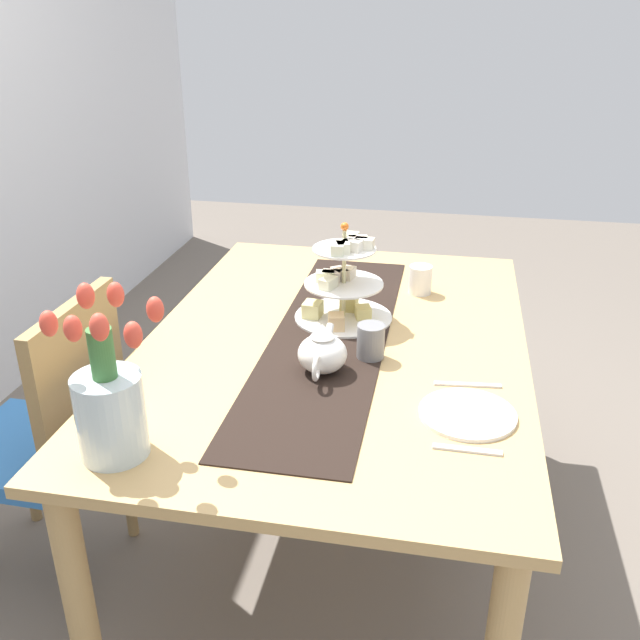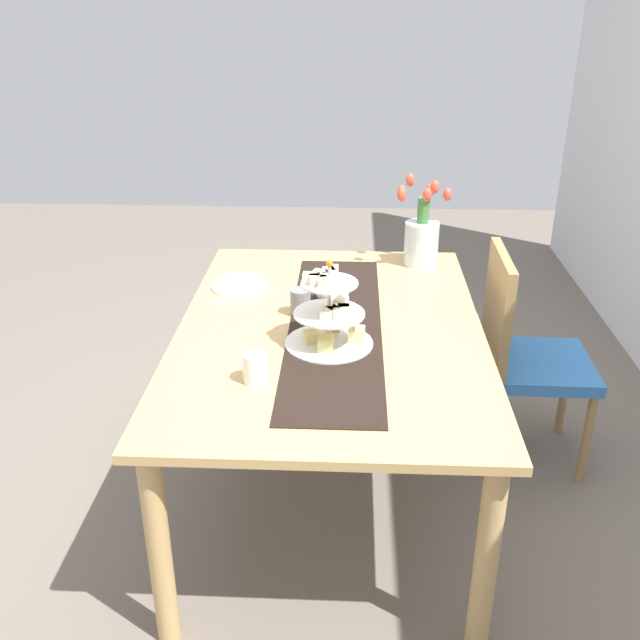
# 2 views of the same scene
# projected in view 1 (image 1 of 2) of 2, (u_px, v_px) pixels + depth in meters

# --- Properties ---
(ground_plane) EXTENTS (8.00, 8.00, 0.00)m
(ground_plane) POSITION_uv_depth(u_px,v_px,m) (333.00, 535.00, 2.34)
(ground_plane) COLOR #6B6056
(dining_table) EXTENTS (1.60, 1.09, 0.73)m
(dining_table) POSITION_uv_depth(u_px,v_px,m) (335.00, 366.00, 2.08)
(dining_table) COLOR tan
(dining_table) RESTS_ON ground_plane
(chair_left) EXTENTS (0.43, 0.43, 0.91)m
(chair_left) POSITION_uv_depth(u_px,v_px,m) (52.00, 433.00, 2.00)
(chair_left) COLOR olive
(chair_left) RESTS_ON ground_plane
(table_runner) EXTENTS (1.31, 0.33, 0.00)m
(table_runner) POSITION_uv_depth(u_px,v_px,m) (330.00, 338.00, 2.04)
(table_runner) COLOR black
(table_runner) RESTS_ON dining_table
(tiered_cake_stand) EXTENTS (0.30, 0.30, 0.30)m
(tiered_cake_stand) POSITION_uv_depth(u_px,v_px,m) (342.00, 286.00, 2.12)
(tiered_cake_stand) COLOR beige
(tiered_cake_stand) RESTS_ON table_runner
(teapot) EXTENTS (0.24, 0.13, 0.14)m
(teapot) POSITION_uv_depth(u_px,v_px,m) (322.00, 352.00, 1.83)
(teapot) COLOR white
(teapot) RESTS_ON table_runner
(tulip_vase) EXTENTS (0.22, 0.23, 0.38)m
(tulip_vase) POSITION_uv_depth(u_px,v_px,m) (110.00, 402.00, 1.47)
(tulip_vase) COLOR silver
(tulip_vase) RESTS_ON dining_table
(dinner_plate_left) EXTENTS (0.23, 0.23, 0.01)m
(dinner_plate_left) POSITION_uv_depth(u_px,v_px,m) (467.00, 414.00, 1.66)
(dinner_plate_left) COLOR white
(dinner_plate_left) RESTS_ON dining_table
(fork_left) EXTENTS (0.02, 0.15, 0.01)m
(fork_left) POSITION_uv_depth(u_px,v_px,m) (467.00, 450.00, 1.53)
(fork_left) COLOR silver
(fork_left) RESTS_ON dining_table
(knife_left) EXTENTS (0.03, 0.17, 0.01)m
(knife_left) POSITION_uv_depth(u_px,v_px,m) (468.00, 385.00, 1.79)
(knife_left) COLOR silver
(knife_left) RESTS_ON dining_table
(mug_grey) EXTENTS (0.08, 0.08, 0.09)m
(mug_grey) POSITION_uv_depth(u_px,v_px,m) (371.00, 341.00, 1.91)
(mug_grey) COLOR slate
(mug_grey) RESTS_ON table_runner
(mug_white_text) EXTENTS (0.08, 0.08, 0.09)m
(mug_white_text) POSITION_uv_depth(u_px,v_px,m) (420.00, 280.00, 2.34)
(mug_white_text) COLOR white
(mug_white_text) RESTS_ON dining_table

